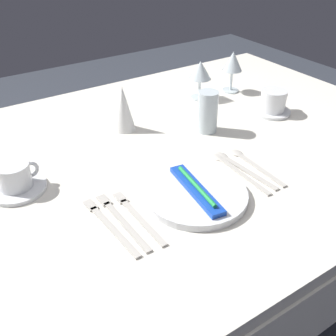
% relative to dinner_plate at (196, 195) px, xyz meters
% --- Properties ---
extents(ground_plane, '(6.00, 6.00, 0.00)m').
position_rel_dinner_plate_xyz_m(ground_plane, '(-0.02, 0.23, -0.75)').
color(ground_plane, '#383D47').
extents(dining_table, '(1.80, 1.11, 0.74)m').
position_rel_dinner_plate_xyz_m(dining_table, '(-0.02, 0.23, -0.09)').
color(dining_table, silver).
rests_on(dining_table, ground).
extents(dinner_plate, '(0.24, 0.24, 0.02)m').
position_rel_dinner_plate_xyz_m(dinner_plate, '(0.00, 0.00, 0.00)').
color(dinner_plate, white).
rests_on(dinner_plate, dining_table).
extents(toothbrush_package, '(0.07, 0.21, 0.02)m').
position_rel_dinner_plate_xyz_m(toothbrush_package, '(0.00, -0.00, 0.02)').
color(toothbrush_package, blue).
rests_on(toothbrush_package, dinner_plate).
extents(fork_outer, '(0.02, 0.21, 0.00)m').
position_rel_dinner_plate_xyz_m(fork_outer, '(-0.15, 0.02, -0.01)').
color(fork_outer, beige).
rests_on(fork_outer, dining_table).
extents(fork_inner, '(0.02, 0.22, 0.00)m').
position_rel_dinner_plate_xyz_m(fork_inner, '(-0.19, 0.03, -0.01)').
color(fork_inner, beige).
rests_on(fork_inner, dining_table).
extents(fork_salad, '(0.03, 0.23, 0.00)m').
position_rel_dinner_plate_xyz_m(fork_salad, '(-0.22, 0.03, -0.01)').
color(fork_salad, beige).
rests_on(fork_salad, dining_table).
extents(spoon_soup, '(0.03, 0.22, 0.01)m').
position_rel_dinner_plate_xyz_m(spoon_soup, '(0.16, 0.05, -0.01)').
color(spoon_soup, beige).
rests_on(spoon_soup, dining_table).
extents(spoon_dessert, '(0.03, 0.22, 0.01)m').
position_rel_dinner_plate_xyz_m(spoon_dessert, '(0.18, 0.05, -0.01)').
color(spoon_dessert, beige).
rests_on(spoon_dessert, dining_table).
extents(spoon_tea, '(0.03, 0.21, 0.01)m').
position_rel_dinner_plate_xyz_m(spoon_tea, '(0.22, 0.04, -0.01)').
color(spoon_tea, beige).
rests_on(spoon_tea, dining_table).
extents(saucer_right, '(0.14, 0.14, 0.01)m').
position_rel_dinner_plate_xyz_m(saucer_right, '(-0.34, 0.27, -0.00)').
color(saucer_right, white).
rests_on(saucer_right, dining_table).
extents(coffee_cup_right, '(0.10, 0.08, 0.06)m').
position_rel_dinner_plate_xyz_m(coffee_cup_right, '(-0.34, 0.27, 0.03)').
color(coffee_cup_right, white).
rests_on(coffee_cup_right, saucer_right).
extents(saucer_far, '(0.12, 0.12, 0.01)m').
position_rel_dinner_plate_xyz_m(saucer_far, '(0.49, 0.24, -0.00)').
color(saucer_far, white).
rests_on(saucer_far, dining_table).
extents(coffee_cup_far, '(0.11, 0.08, 0.07)m').
position_rel_dinner_plate_xyz_m(coffee_cup_far, '(0.50, 0.24, 0.04)').
color(coffee_cup_far, white).
rests_on(coffee_cup_far, saucer_far).
extents(wine_glass_centre, '(0.08, 0.08, 0.14)m').
position_rel_dinner_plate_xyz_m(wine_glass_centre, '(0.37, 0.47, 0.09)').
color(wine_glass_centre, silver).
rests_on(wine_glass_centre, dining_table).
extents(wine_glass_left, '(0.07, 0.07, 0.15)m').
position_rel_dinner_plate_xyz_m(wine_glass_left, '(0.50, 0.46, 0.10)').
color(wine_glass_left, silver).
rests_on(wine_glass_left, dining_table).
extents(drink_tumbler, '(0.06, 0.06, 0.13)m').
position_rel_dinner_plate_xyz_m(drink_tumbler, '(0.23, 0.26, 0.05)').
color(drink_tumbler, silver).
rests_on(drink_tumbler, dining_table).
extents(napkin_folded, '(0.07, 0.07, 0.14)m').
position_rel_dinner_plate_xyz_m(napkin_folded, '(0.03, 0.41, 0.06)').
color(napkin_folded, white).
rests_on(napkin_folded, dining_table).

